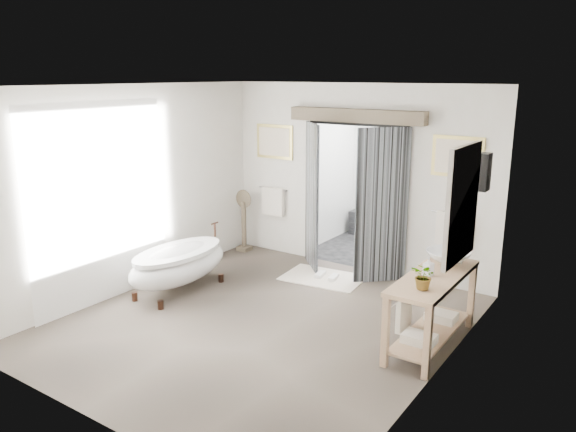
# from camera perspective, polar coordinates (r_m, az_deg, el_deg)

# --- Properties ---
(ground_plane) EXTENTS (5.00, 5.00, 0.00)m
(ground_plane) POSITION_cam_1_polar(r_m,az_deg,el_deg) (7.19, -2.74, -10.69)
(ground_plane) COLOR #65584D
(room_shell) EXTENTS (4.52, 5.02, 2.91)m
(room_shell) POSITION_cam_1_polar(r_m,az_deg,el_deg) (6.56, -3.74, 3.93)
(room_shell) COLOR silver
(room_shell) RESTS_ON ground_plane
(shower_room) EXTENTS (2.22, 2.01, 2.51)m
(shower_room) POSITION_cam_1_polar(r_m,az_deg,el_deg) (10.22, 10.77, 2.02)
(shower_room) COLOR black
(shower_room) RESTS_ON ground_plane
(back_wall_dressing) EXTENTS (3.82, 0.70, 2.52)m
(back_wall_dressing) POSITION_cam_1_polar(r_m,az_deg,el_deg) (8.61, 6.46, 4.36)
(back_wall_dressing) COLOR black
(back_wall_dressing) RESTS_ON ground_plane
(clawfoot_tub) EXTENTS (0.77, 1.72, 0.84)m
(clawfoot_tub) POSITION_cam_1_polar(r_m,az_deg,el_deg) (8.14, -11.06, -4.78)
(clawfoot_tub) COLOR #351E14
(clawfoot_tub) RESTS_ON ground_plane
(vanity) EXTENTS (0.57, 1.60, 0.85)m
(vanity) POSITION_cam_1_polar(r_m,az_deg,el_deg) (6.62, 14.21, -8.66)
(vanity) COLOR tan
(vanity) RESTS_ON ground_plane
(pedestal_mirror) EXTENTS (0.32, 0.21, 1.09)m
(pedestal_mirror) POSITION_cam_1_polar(r_m,az_deg,el_deg) (9.83, -4.50, -0.89)
(pedestal_mirror) COLOR brown
(pedestal_mirror) RESTS_ON ground_plane
(rug) EXTENTS (1.27, 0.92, 0.01)m
(rug) POSITION_cam_1_polar(r_m,az_deg,el_deg) (8.63, 3.60, -6.27)
(rug) COLOR beige
(rug) RESTS_ON ground_plane
(slippers) EXTENTS (0.38, 0.27, 0.05)m
(slippers) POSITION_cam_1_polar(r_m,az_deg,el_deg) (8.62, 3.96, -6.07)
(slippers) COLOR silver
(slippers) RESTS_ON rug
(basin) EXTENTS (0.66, 0.66, 0.18)m
(basin) POSITION_cam_1_polar(r_m,az_deg,el_deg) (6.84, 15.94, -4.13)
(basin) COLOR white
(basin) RESTS_ON vanity
(plant) EXTENTS (0.30, 0.28, 0.29)m
(plant) POSITION_cam_1_polar(r_m,az_deg,el_deg) (6.01, 13.69, -5.97)
(plant) COLOR gray
(plant) RESTS_ON vanity
(soap_bottle_a) EXTENTS (0.11, 0.11, 0.21)m
(soap_bottle_a) POSITION_cam_1_polar(r_m,az_deg,el_deg) (6.44, 14.08, -4.97)
(soap_bottle_a) COLOR gray
(soap_bottle_a) RESTS_ON vanity
(soap_bottle_b) EXTENTS (0.14, 0.14, 0.17)m
(soap_bottle_b) POSITION_cam_1_polar(r_m,az_deg,el_deg) (7.02, 16.38, -3.72)
(soap_bottle_b) COLOR gray
(soap_bottle_b) RESTS_ON vanity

